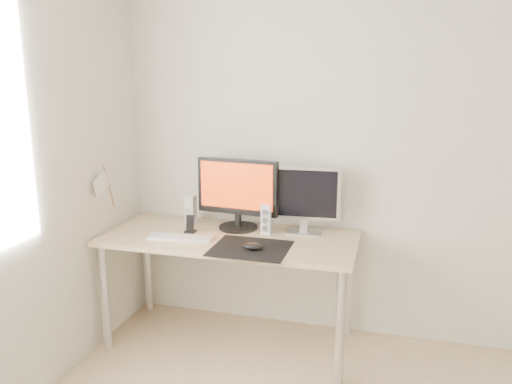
{
  "coord_description": "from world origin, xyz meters",
  "views": [
    {
      "loc": [
        0.04,
        -1.48,
        1.71
      ],
      "look_at": [
        -0.77,
        1.45,
        1.01
      ],
      "focal_mm": 35.0,
      "sensor_mm": 36.0,
      "label": 1
    }
  ],
  "objects_px": {
    "mouse": "(252,246)",
    "phone_dock": "(190,227)",
    "desk": "(230,248)",
    "speaker_left": "(191,210)",
    "main_monitor": "(238,192)",
    "speaker_right": "(267,219)",
    "second_monitor": "(305,197)",
    "keyboard": "(181,237)"
  },
  "relations": [
    {
      "from": "speaker_left",
      "to": "keyboard",
      "type": "relative_size",
      "value": 0.46
    },
    {
      "from": "second_monitor",
      "to": "phone_dock",
      "type": "xyz_separation_m",
      "value": [
        -0.71,
        -0.18,
        -0.21
      ]
    },
    {
      "from": "main_monitor",
      "to": "second_monitor",
      "type": "xyz_separation_m",
      "value": [
        0.44,
        0.03,
        -0.01
      ]
    },
    {
      "from": "main_monitor",
      "to": "speaker_right",
      "type": "bearing_deg",
      "value": -11.99
    },
    {
      "from": "mouse",
      "to": "speaker_left",
      "type": "xyz_separation_m",
      "value": [
        -0.56,
        0.41,
        0.07
      ]
    },
    {
      "from": "mouse",
      "to": "main_monitor",
      "type": "relative_size",
      "value": 0.22
    },
    {
      "from": "speaker_right",
      "to": "mouse",
      "type": "bearing_deg",
      "value": -89.73
    },
    {
      "from": "main_monitor",
      "to": "phone_dock",
      "type": "relative_size",
      "value": 4.69
    },
    {
      "from": "desk",
      "to": "phone_dock",
      "type": "bearing_deg",
      "value": 178.98
    },
    {
      "from": "speaker_right",
      "to": "phone_dock",
      "type": "bearing_deg",
      "value": -166.79
    },
    {
      "from": "mouse",
      "to": "main_monitor",
      "type": "height_order",
      "value": "main_monitor"
    },
    {
      "from": "second_monitor",
      "to": "mouse",
      "type": "bearing_deg",
      "value": -119.35
    },
    {
      "from": "mouse",
      "to": "speaker_right",
      "type": "relative_size",
      "value": 0.62
    },
    {
      "from": "main_monitor",
      "to": "speaker_left",
      "type": "xyz_separation_m",
      "value": [
        -0.35,
        0.03,
        -0.16
      ]
    },
    {
      "from": "mouse",
      "to": "keyboard",
      "type": "relative_size",
      "value": 0.28
    },
    {
      "from": "main_monitor",
      "to": "speaker_right",
      "type": "relative_size",
      "value": 2.82
    },
    {
      "from": "main_monitor",
      "to": "keyboard",
      "type": "relative_size",
      "value": 1.29
    },
    {
      "from": "main_monitor",
      "to": "keyboard",
      "type": "distance_m",
      "value": 0.47
    },
    {
      "from": "second_monitor",
      "to": "keyboard",
      "type": "height_order",
      "value": "second_monitor"
    },
    {
      "from": "desk",
      "to": "speaker_right",
      "type": "height_order",
      "value": "speaker_right"
    },
    {
      "from": "speaker_left",
      "to": "speaker_right",
      "type": "relative_size",
      "value": 1.0
    },
    {
      "from": "speaker_left",
      "to": "phone_dock",
      "type": "distance_m",
      "value": 0.21
    },
    {
      "from": "phone_dock",
      "to": "keyboard",
      "type": "bearing_deg",
      "value": -93.34
    },
    {
      "from": "speaker_left",
      "to": "speaker_right",
      "type": "distance_m",
      "value": 0.56
    },
    {
      "from": "mouse",
      "to": "phone_dock",
      "type": "distance_m",
      "value": 0.53
    },
    {
      "from": "mouse",
      "to": "phone_dock",
      "type": "bearing_deg",
      "value": 155.0
    },
    {
      "from": "desk",
      "to": "phone_dock",
      "type": "xyz_separation_m",
      "value": [
        -0.27,
        0.0,
        0.11
      ]
    },
    {
      "from": "desk",
      "to": "mouse",
      "type": "bearing_deg",
      "value": -45.75
    },
    {
      "from": "mouse",
      "to": "phone_dock",
      "type": "relative_size",
      "value": 1.03
    },
    {
      "from": "speaker_left",
      "to": "speaker_right",
      "type": "xyz_separation_m",
      "value": [
        0.55,
        -0.07,
        0.0
      ]
    },
    {
      "from": "desk",
      "to": "main_monitor",
      "type": "relative_size",
      "value": 2.9
    },
    {
      "from": "second_monitor",
      "to": "keyboard",
      "type": "bearing_deg",
      "value": -156.28
    },
    {
      "from": "keyboard",
      "to": "mouse",
      "type": "bearing_deg",
      "value": -10.57
    },
    {
      "from": "desk",
      "to": "keyboard",
      "type": "height_order",
      "value": "keyboard"
    },
    {
      "from": "speaker_left",
      "to": "mouse",
      "type": "bearing_deg",
      "value": -36.42
    },
    {
      "from": "keyboard",
      "to": "main_monitor",
      "type": "bearing_deg",
      "value": 46.0
    },
    {
      "from": "desk",
      "to": "phone_dock",
      "type": "relative_size",
      "value": 13.6
    },
    {
      "from": "main_monitor",
      "to": "second_monitor",
      "type": "relative_size",
      "value": 1.22
    },
    {
      "from": "speaker_right",
      "to": "main_monitor",
      "type": "bearing_deg",
      "value": 168.01
    },
    {
      "from": "mouse",
      "to": "main_monitor",
      "type": "distance_m",
      "value": 0.49
    },
    {
      "from": "second_monitor",
      "to": "speaker_right",
      "type": "height_order",
      "value": "second_monitor"
    },
    {
      "from": "speaker_left",
      "to": "phone_dock",
      "type": "relative_size",
      "value": 1.67
    }
  ]
}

